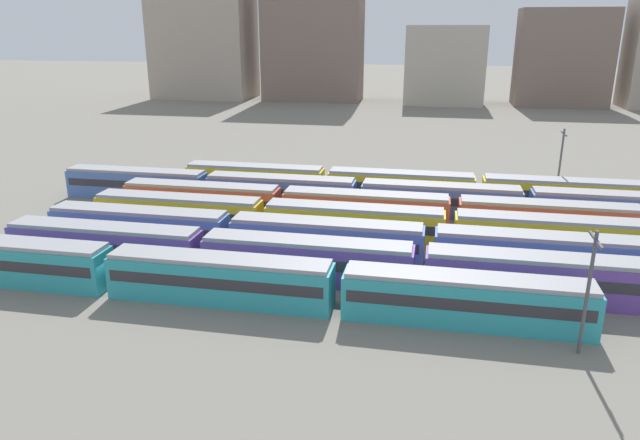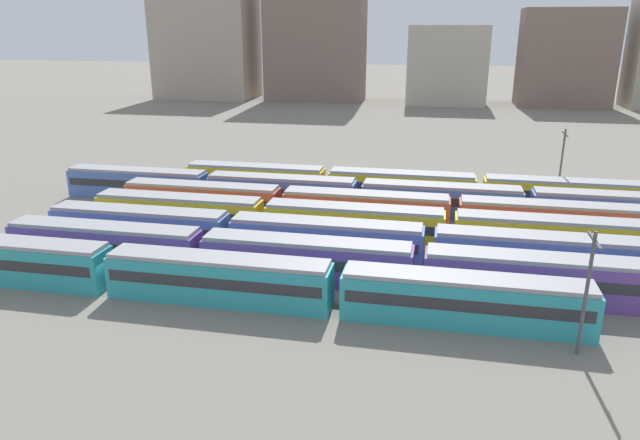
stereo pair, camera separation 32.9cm
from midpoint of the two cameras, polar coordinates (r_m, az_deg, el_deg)
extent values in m
plane|color=slate|center=(64.44, -12.39, -0.92)|extent=(600.00, 600.00, 0.00)
cube|color=teal|center=(56.37, -27.90, -3.67)|extent=(18.00, 3.00, 3.40)
cube|color=#2D2D33|center=(56.24, -27.96, -3.28)|extent=(17.20, 3.06, 0.90)
cube|color=#939399|center=(55.77, -28.18, -1.87)|extent=(17.60, 2.70, 0.35)
cube|color=teal|center=(47.00, -9.62, -5.86)|extent=(18.00, 3.00, 3.40)
cube|color=#2D2D33|center=(46.84, -9.65, -5.40)|extent=(17.20, 3.06, 0.90)
cube|color=#939399|center=(46.27, -9.74, -3.74)|extent=(17.60, 2.70, 0.35)
cube|color=teal|center=(44.21, 14.14, -7.79)|extent=(18.00, 3.00, 3.40)
cube|color=#2D2D33|center=(44.04, 14.18, -7.31)|extent=(17.20, 3.06, 0.90)
cube|color=#939399|center=(43.44, 14.33, -5.57)|extent=(17.60, 2.70, 0.35)
cube|color=#6B429E|center=(56.92, -20.06, -2.40)|extent=(18.00, 3.00, 3.40)
cube|color=#2D2D33|center=(56.79, -20.10, -2.01)|extent=(17.20, 3.06, 0.90)
cube|color=#939399|center=(56.33, -20.26, -0.61)|extent=(17.60, 2.70, 0.35)
cube|color=#6B429E|center=(49.94, -1.14, -4.11)|extent=(18.00, 3.00, 3.40)
cube|color=#2D2D33|center=(49.79, -1.15, -3.67)|extent=(17.20, 3.06, 0.90)
cube|color=#939399|center=(49.26, -1.16, -2.09)|extent=(17.60, 2.70, 0.35)
cube|color=#6B429E|center=(49.62, 20.77, -5.52)|extent=(18.00, 3.00, 3.40)
cube|color=#2D2D33|center=(49.47, 20.82, -5.08)|extent=(17.20, 3.06, 0.90)
cube|color=#939399|center=(48.94, 21.02, -3.50)|extent=(17.60, 2.70, 0.35)
cube|color=#4C70BC|center=(60.80, -17.01, -0.78)|extent=(18.00, 3.00, 3.40)
cube|color=#2D2D33|center=(60.67, -17.05, -0.42)|extent=(17.20, 3.06, 0.90)
cube|color=#939399|center=(60.24, -17.18, 0.91)|extent=(17.60, 2.70, 0.35)
cube|color=#4C70BC|center=(54.55, 0.76, -2.12)|extent=(18.00, 3.00, 3.40)
cube|color=#2D2D33|center=(54.41, 0.76, -1.72)|extent=(17.20, 3.06, 0.90)
cube|color=#939399|center=(53.93, 0.77, -0.26)|extent=(17.60, 2.70, 0.35)
cube|color=#4C70BC|center=(54.50, 20.71, -3.38)|extent=(18.00, 3.00, 3.40)
cube|color=#2D2D33|center=(54.36, 20.75, -2.98)|extent=(17.20, 3.06, 0.90)
cube|color=#939399|center=(53.87, 20.93, -1.53)|extent=(17.60, 2.70, 0.35)
cube|color=yellow|center=(64.37, -13.41, 0.58)|extent=(18.00, 3.00, 3.40)
cube|color=#2D2D33|center=(64.25, -13.43, 0.93)|extent=(17.20, 3.06, 0.90)
cube|color=#939399|center=(63.84, -13.53, 2.18)|extent=(17.60, 2.70, 0.35)
cube|color=yellow|center=(59.10, 3.48, -0.53)|extent=(18.00, 3.00, 3.40)
cube|color=#2D2D33|center=(58.97, 3.49, -0.15)|extent=(17.20, 3.06, 0.90)
cube|color=#939399|center=(58.53, 3.52, 1.21)|extent=(17.60, 2.70, 0.35)
cube|color=yellow|center=(59.64, 21.76, -1.67)|extent=(18.00, 3.00, 3.40)
cube|color=#2D2D33|center=(59.51, 21.80, -1.30)|extent=(17.20, 3.06, 0.90)
cube|color=#939399|center=(59.07, 21.97, 0.04)|extent=(17.60, 2.70, 0.35)
cube|color=#BC4C38|center=(68.70, -11.24, 1.85)|extent=(18.00, 3.00, 3.40)
cube|color=#2D2D33|center=(68.59, -11.26, 2.17)|extent=(17.20, 3.06, 0.90)
cube|color=#939399|center=(68.21, -11.33, 3.36)|extent=(17.60, 2.70, 0.35)
cube|color=#BC4C38|center=(63.95, 4.60, 0.91)|extent=(18.00, 3.00, 3.40)
cube|color=#2D2D33|center=(63.83, 4.61, 1.26)|extent=(17.20, 3.06, 0.90)
cube|color=#939399|center=(63.41, 4.65, 2.53)|extent=(17.60, 2.70, 0.35)
cube|color=#BC4C38|center=(64.59, 21.47, -0.16)|extent=(18.00, 3.00, 3.40)
cube|color=#2D2D33|center=(64.47, 21.51, 0.19)|extent=(17.20, 3.06, 0.90)
cube|color=#939399|center=(64.07, 21.66, 1.44)|extent=(17.60, 2.70, 0.35)
cube|color=#4C70BC|center=(77.89, -17.21, 3.31)|extent=(18.00, 3.00, 3.40)
cube|color=#2D2D33|center=(77.79, -17.24, 3.60)|extent=(17.20, 3.06, 0.90)
cube|color=#939399|center=(77.46, -17.34, 4.65)|extent=(17.60, 2.70, 0.35)
cube|color=#4C70BC|center=(70.88, -3.65, 2.67)|extent=(18.00, 3.00, 3.40)
cube|color=#2D2D33|center=(70.77, -3.65, 2.99)|extent=(17.20, 3.06, 0.90)
cube|color=#939399|center=(70.40, -3.68, 4.14)|extent=(17.60, 2.70, 0.35)
cube|color=#4C70BC|center=(68.52, 11.80, 1.77)|extent=(18.00, 3.00, 3.40)
cube|color=#2D2D33|center=(68.40, 11.83, 2.09)|extent=(17.20, 3.06, 0.90)
cube|color=#939399|center=(68.02, 11.91, 3.28)|extent=(17.60, 2.70, 0.35)
cube|color=#4C70BC|center=(71.27, 27.15, 0.74)|extent=(18.00, 3.00, 3.40)
cube|color=#2D2D33|center=(71.17, 27.20, 1.05)|extent=(17.20, 3.06, 0.90)
cube|color=#939399|center=(70.80, 27.37, 2.18)|extent=(17.60, 2.70, 0.35)
cube|color=yellow|center=(77.05, -6.15, 3.88)|extent=(18.00, 3.00, 3.40)
cube|color=#2D2D33|center=(76.95, -6.16, 4.17)|extent=(17.20, 3.06, 0.90)
cube|color=#939399|center=(76.61, -6.19, 5.24)|extent=(17.60, 2.70, 0.35)
cube|color=yellow|center=(73.64, 8.04, 3.13)|extent=(18.00, 3.00, 3.40)
cube|color=#2D2D33|center=(73.53, 8.05, 3.43)|extent=(17.20, 3.06, 0.90)
cube|color=#939399|center=(73.18, 8.10, 4.54)|extent=(17.60, 2.70, 0.35)
cube|color=yellow|center=(74.99, 22.60, 2.16)|extent=(18.00, 3.00, 3.40)
cube|color=#2D2D33|center=(74.89, 22.63, 2.45)|extent=(17.20, 3.06, 0.90)
cube|color=#939399|center=(74.54, 22.77, 3.54)|extent=(17.60, 2.70, 0.35)
cylinder|color=#4C4C51|center=(41.68, 24.72, -6.65)|extent=(0.24, 0.24, 8.67)
cube|color=#47474C|center=(40.36, 25.42, -1.82)|extent=(0.16, 3.20, 0.16)
cylinder|color=#4C4C51|center=(77.17, 22.55, 4.82)|extent=(0.24, 0.24, 9.23)
cube|color=#47474C|center=(76.43, 22.92, 7.75)|extent=(0.16, 3.20, 0.16)
cube|color=#A89989|center=(188.33, -10.96, 16.51)|extent=(29.10, 18.36, 31.99)
cube|color=#7A665B|center=(178.28, -0.40, 18.30)|extent=(28.57, 13.17, 41.64)
cube|color=#B2A899|center=(174.67, 12.37, 14.56)|extent=(21.61, 18.66, 21.33)
cube|color=#7A665B|center=(177.53, 22.89, 14.36)|extent=(24.38, 12.90, 25.72)
camera|label=1|loc=(0.16, -89.84, 0.05)|focal=32.81mm
camera|label=2|loc=(0.16, 90.16, -0.05)|focal=32.81mm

